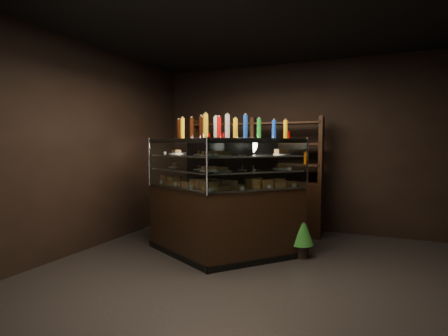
{
  "coord_description": "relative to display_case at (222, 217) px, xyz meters",
  "views": [
    {
      "loc": [
        1.36,
        -3.83,
        1.54
      ],
      "look_at": [
        -0.43,
        0.32,
        1.24
      ],
      "focal_mm": 28.0,
      "sensor_mm": 36.0,
      "label": 1
    }
  ],
  "objects": [
    {
      "name": "back_shelving",
      "position": [
        -0.02,
        1.51,
        0.07
      ],
      "size": [
        2.35,
        0.49,
        2.0
      ],
      "rotation": [
        0.0,
        0.0,
        0.03
      ],
      "color": "black",
      "rests_on": "ground"
    },
    {
      "name": "display_case",
      "position": [
        0.0,
        0.0,
        0.0
      ],
      "size": [
        2.3,
        1.62,
        1.63
      ],
      "rotation": [
        0.0,
        0.0,
        0.18
      ],
      "color": "black",
      "rests_on": "ground"
    },
    {
      "name": "ground",
      "position": [
        0.56,
        -0.54,
        -0.54
      ],
      "size": [
        5.0,
        5.0,
        0.0
      ],
      "primitive_type": "plane",
      "color": "black",
      "rests_on": "ground"
    },
    {
      "name": "food_display",
      "position": [
        0.0,
        -0.01,
        0.65
      ],
      "size": [
        1.87,
        1.11,
        0.49
      ],
      "color": "#C98748",
      "rests_on": "display_case"
    },
    {
      "name": "room_shell",
      "position": [
        0.56,
        -0.54,
        1.4
      ],
      "size": [
        5.02,
        5.02,
        3.01
      ],
      "color": "black",
      "rests_on": "ground"
    },
    {
      "name": "potted_conifer",
      "position": [
        1.02,
        0.37,
        -0.12
      ],
      "size": [
        0.35,
        0.35,
        0.74
      ],
      "rotation": [
        0.0,
        0.0,
        0.34
      ],
      "color": "black",
      "rests_on": "ground"
    },
    {
      "name": "bottles_top",
      "position": [
        -0.0,
        0.0,
        1.22
      ],
      "size": [
        1.69,
        0.97,
        0.3
      ],
      "color": "silver",
      "rests_on": "display_case"
    }
  ]
}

